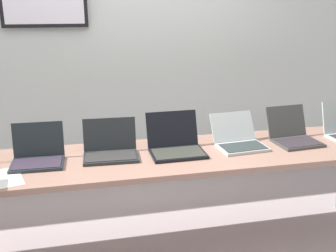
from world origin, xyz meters
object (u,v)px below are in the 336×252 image
at_px(laptop_station_2, 110,148).
at_px(laptop_station_5, 293,134).
at_px(laptop_station_3, 176,144).
at_px(laptop_station_1, 38,154).
at_px(laptop_station_4, 238,139).
at_px(workbench, 146,162).

xyz_separation_m(laptop_station_2, laptop_station_5, (1.39, -0.00, 0.00)).
relative_size(laptop_station_2, laptop_station_3, 0.99).
bearing_deg(laptop_station_2, laptop_station_1, -178.01).
relative_size(laptop_station_2, laptop_station_4, 1.02).
distance_m(workbench, laptop_station_5, 1.16).
relative_size(laptop_station_1, laptop_station_5, 0.92).
bearing_deg(workbench, laptop_station_2, 166.12).
bearing_deg(laptop_station_4, laptop_station_5, 0.26).
height_order(workbench, laptop_station_3, laptop_station_3).
bearing_deg(workbench, laptop_station_4, 4.33).
bearing_deg(laptop_station_3, laptop_station_4, 1.52).
relative_size(laptop_station_3, laptop_station_5, 1.04).
xyz_separation_m(workbench, laptop_station_2, (-0.24, 0.06, 0.10)).
xyz_separation_m(laptop_station_3, laptop_station_4, (0.49, 0.01, -0.01)).
height_order(laptop_station_2, laptop_station_3, laptop_station_3).
xyz_separation_m(workbench, laptop_station_4, (0.70, 0.05, 0.10)).
height_order(workbench, laptop_station_5, laptop_station_5).
height_order(laptop_station_1, laptop_station_2, laptop_station_1).
distance_m(laptop_station_2, laptop_station_3, 0.46).
distance_m(workbench, laptop_station_2, 0.27).
distance_m(laptop_station_2, laptop_station_5, 1.39).
bearing_deg(workbench, laptop_station_5, 2.75).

